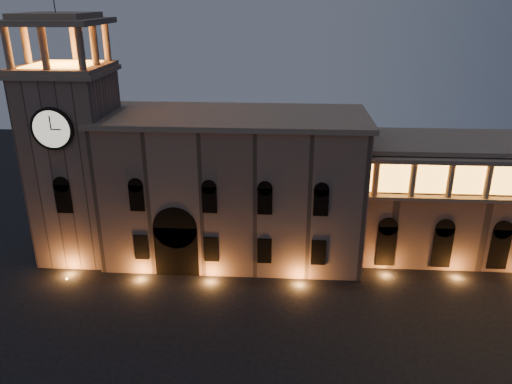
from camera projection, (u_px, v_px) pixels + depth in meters
The scene contains 3 objects.
ground at pixel (232, 376), 42.28m from camera, with size 160.00×160.00×0.00m, color black.
government_building at pixel (233, 187), 59.55m from camera, with size 30.80×12.80×17.60m.
clock_tower at pixel (75, 157), 58.39m from camera, with size 9.80×9.80×32.40m.
Camera 1 is at (4.22, -33.39, 30.07)m, focal length 35.00 mm.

